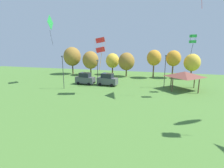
{
  "coord_description": "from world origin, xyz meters",
  "views": [
    {
      "loc": [
        3.09,
        2.46,
        8.63
      ],
      "look_at": [
        -0.51,
        15.47,
        5.6
      ],
      "focal_mm": 28.0,
      "sensor_mm": 36.0,
      "label": 1
    }
  ],
  "objects_px": {
    "light_post_1": "(63,70)",
    "treeline_tree_4": "(154,58)",
    "light_post_2": "(165,70)",
    "parked_car_leftmost": "(85,79)",
    "kite_flying_4": "(100,45)",
    "treeline_tree_6": "(192,63)",
    "treeline_tree_1": "(91,60)",
    "light_post_3": "(98,71)",
    "park_pavilion": "(185,74)",
    "kite_flying_5": "(193,39)",
    "treeline_tree_2": "(113,61)",
    "treeline_tree_3": "(126,61)",
    "kite_flying_0": "(50,23)",
    "parked_car_second_from_left": "(107,80)",
    "treeline_tree_5": "(173,58)",
    "treeline_tree_0": "(72,57)"
  },
  "relations": [
    {
      "from": "light_post_3",
      "to": "park_pavilion",
      "type": "bearing_deg",
      "value": 5.89
    },
    {
      "from": "kite_flying_4",
      "to": "treeline_tree_5",
      "type": "bearing_deg",
      "value": 56.34
    },
    {
      "from": "treeline_tree_2",
      "to": "light_post_1",
      "type": "bearing_deg",
      "value": -104.37
    },
    {
      "from": "light_post_1",
      "to": "treeline_tree_6",
      "type": "distance_m",
      "value": 32.3
    },
    {
      "from": "light_post_3",
      "to": "parked_car_second_from_left",
      "type": "bearing_deg",
      "value": 35.23
    },
    {
      "from": "kite_flying_4",
      "to": "park_pavilion",
      "type": "xyz_separation_m",
      "value": [
        14.7,
        7.21,
        -5.52
      ]
    },
    {
      "from": "light_post_1",
      "to": "treeline_tree_5",
      "type": "xyz_separation_m",
      "value": [
        21.69,
        18.26,
        1.47
      ]
    },
    {
      "from": "kite_flying_5",
      "to": "light_post_2",
      "type": "height_order",
      "value": "kite_flying_5"
    },
    {
      "from": "treeline_tree_2",
      "to": "treeline_tree_3",
      "type": "xyz_separation_m",
      "value": [
        4.58,
        -2.24,
        0.08
      ]
    },
    {
      "from": "parked_car_leftmost",
      "to": "light_post_1",
      "type": "xyz_separation_m",
      "value": [
        -2.53,
        -4.82,
        2.42
      ]
    },
    {
      "from": "kite_flying_5",
      "to": "treeline_tree_3",
      "type": "bearing_deg",
      "value": 129.68
    },
    {
      "from": "kite_flying_5",
      "to": "light_post_2",
      "type": "distance_m",
      "value": 9.23
    },
    {
      "from": "kite_flying_4",
      "to": "treeline_tree_6",
      "type": "bearing_deg",
      "value": 48.59
    },
    {
      "from": "treeline_tree_0",
      "to": "park_pavilion",
      "type": "bearing_deg",
      "value": -20.71
    },
    {
      "from": "kite_flying_4",
      "to": "parked_car_leftmost",
      "type": "bearing_deg",
      "value": 132.35
    },
    {
      "from": "kite_flying_5",
      "to": "treeline_tree_2",
      "type": "bearing_deg",
      "value": 134.27
    },
    {
      "from": "treeline_tree_5",
      "to": "treeline_tree_3",
      "type": "bearing_deg",
      "value": -173.66
    },
    {
      "from": "treeline_tree_2",
      "to": "treeline_tree_6",
      "type": "distance_m",
      "value": 21.46
    },
    {
      "from": "treeline_tree_5",
      "to": "kite_flying_5",
      "type": "bearing_deg",
      "value": -85.25
    },
    {
      "from": "kite_flying_0",
      "to": "parked_car_second_from_left",
      "type": "height_order",
      "value": "kite_flying_0"
    },
    {
      "from": "kite_flying_0",
      "to": "light_post_1",
      "type": "xyz_separation_m",
      "value": [
        5.1,
        -4.49,
        -9.52
      ]
    },
    {
      "from": "kite_flying_5",
      "to": "treeline_tree_2",
      "type": "relative_size",
      "value": 0.5
    },
    {
      "from": "light_post_1",
      "to": "light_post_2",
      "type": "distance_m",
      "value": 20.51
    },
    {
      "from": "treeline_tree_0",
      "to": "treeline_tree_6",
      "type": "xyz_separation_m",
      "value": [
        33.26,
        1.76,
        -1.09
      ]
    },
    {
      "from": "parked_car_second_from_left",
      "to": "treeline_tree_2",
      "type": "height_order",
      "value": "treeline_tree_2"
    },
    {
      "from": "kite_flying_4",
      "to": "light_post_1",
      "type": "height_order",
      "value": "kite_flying_4"
    },
    {
      "from": "kite_flying_5",
      "to": "treeline_tree_1",
      "type": "xyz_separation_m",
      "value": [
        -24.16,
        16.28,
        -5.2
      ]
    },
    {
      "from": "treeline_tree_5",
      "to": "treeline_tree_6",
      "type": "xyz_separation_m",
      "value": [
        4.67,
        0.41,
        -1.01
      ]
    },
    {
      "from": "light_post_2",
      "to": "treeline_tree_5",
      "type": "relative_size",
      "value": 0.91
    },
    {
      "from": "parked_car_leftmost",
      "to": "treeline_tree_4",
      "type": "bearing_deg",
      "value": 45.82
    },
    {
      "from": "treeline_tree_5",
      "to": "light_post_2",
      "type": "bearing_deg",
      "value": -100.81
    },
    {
      "from": "light_post_2",
      "to": "treeline_tree_2",
      "type": "xyz_separation_m",
      "value": [
        -14.54,
        12.63,
        0.39
      ]
    },
    {
      "from": "treeline_tree_3",
      "to": "treeline_tree_5",
      "type": "bearing_deg",
      "value": 6.34
    },
    {
      "from": "treeline_tree_1",
      "to": "treeline_tree_4",
      "type": "height_order",
      "value": "treeline_tree_4"
    },
    {
      "from": "kite_flying_0",
      "to": "light_post_1",
      "type": "height_order",
      "value": "kite_flying_0"
    },
    {
      "from": "park_pavilion",
      "to": "treeline_tree_1",
      "type": "bearing_deg",
      "value": 155.2
    },
    {
      "from": "parked_car_leftmost",
      "to": "light_post_3",
      "type": "distance_m",
      "value": 3.99
    },
    {
      "from": "treeline_tree_4",
      "to": "kite_flying_5",
      "type": "bearing_deg",
      "value": -68.85
    },
    {
      "from": "light_post_1",
      "to": "park_pavilion",
      "type": "bearing_deg",
      "value": 13.5
    },
    {
      "from": "parked_car_leftmost",
      "to": "treeline_tree_1",
      "type": "distance_m",
      "value": 12.76
    },
    {
      "from": "kite_flying_0",
      "to": "parked_car_leftmost",
      "type": "height_order",
      "value": "kite_flying_0"
    },
    {
      "from": "light_post_1",
      "to": "treeline_tree_5",
      "type": "height_order",
      "value": "treeline_tree_5"
    },
    {
      "from": "kite_flying_0",
      "to": "treeline_tree_1",
      "type": "bearing_deg",
      "value": 71.34
    },
    {
      "from": "treeline_tree_1",
      "to": "treeline_tree_2",
      "type": "distance_m",
      "value": 6.39
    },
    {
      "from": "kite_flying_5",
      "to": "light_post_3",
      "type": "xyz_separation_m",
      "value": [
        -17.31,
        3.36,
        -6.35
      ]
    },
    {
      "from": "light_post_1",
      "to": "treeline_tree_6",
      "type": "bearing_deg",
      "value": 35.31
    },
    {
      "from": "park_pavilion",
      "to": "treeline_tree_5",
      "type": "xyz_separation_m",
      "value": [
        -1.44,
        12.71,
        2.09
      ]
    },
    {
      "from": "treeline_tree_0",
      "to": "treeline_tree_6",
      "type": "distance_m",
      "value": 33.32
    },
    {
      "from": "light_post_1",
      "to": "treeline_tree_4",
      "type": "relative_size",
      "value": 0.89
    },
    {
      "from": "treeline_tree_1",
      "to": "treeline_tree_3",
      "type": "xyz_separation_m",
      "value": [
        10.47,
        0.21,
        -0.17
      ]
    }
  ]
}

